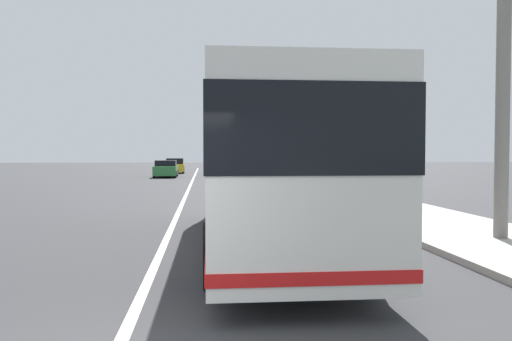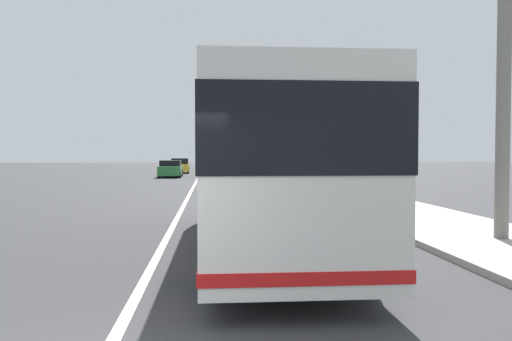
{
  "view_description": "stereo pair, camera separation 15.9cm",
  "coord_description": "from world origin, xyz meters",
  "px_view_note": "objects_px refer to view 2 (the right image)",
  "views": [
    {
      "loc": [
        -3.83,
        -0.9,
        2.02
      ],
      "look_at": [
        8.73,
        -2.19,
        1.59
      ],
      "focal_mm": 35.22,
      "sensor_mm": 36.0,
      "label": 1
    },
    {
      "loc": [
        -3.84,
        -1.06,
        2.02
      ],
      "look_at": [
        8.73,
        -2.19,
        1.59
      ],
      "focal_mm": 35.22,
      "sensor_mm": 36.0,
      "label": 2
    }
  ],
  "objects_px": {
    "coach_bus": "(264,161)",
    "car_far_distant": "(225,168)",
    "car_ahead_same_lane": "(171,169)",
    "car_behind_bus": "(180,166)",
    "utility_pole": "(504,55)"
  },
  "relations": [
    {
      "from": "coach_bus",
      "to": "utility_pole",
      "type": "relative_size",
      "value": 1.28
    },
    {
      "from": "car_ahead_same_lane",
      "to": "car_behind_bus",
      "type": "xyz_separation_m",
      "value": [
        8.87,
        -0.24,
        0.02
      ]
    },
    {
      "from": "coach_bus",
      "to": "car_behind_bus",
      "type": "distance_m",
      "value": 41.66
    },
    {
      "from": "car_ahead_same_lane",
      "to": "car_behind_bus",
      "type": "height_order",
      "value": "car_behind_bus"
    },
    {
      "from": "car_ahead_same_lane",
      "to": "car_behind_bus",
      "type": "relative_size",
      "value": 1.09
    },
    {
      "from": "coach_bus",
      "to": "car_behind_bus",
      "type": "bearing_deg",
      "value": 6.59
    },
    {
      "from": "car_ahead_same_lane",
      "to": "car_far_distant",
      "type": "xyz_separation_m",
      "value": [
        1.2,
        -4.71,
        0.03
      ]
    },
    {
      "from": "coach_bus",
      "to": "utility_pole",
      "type": "xyz_separation_m",
      "value": [
        -0.29,
        -5.28,
        2.33
      ]
    },
    {
      "from": "coach_bus",
      "to": "car_behind_bus",
      "type": "xyz_separation_m",
      "value": [
        41.42,
        4.35,
        -1.14
      ]
    },
    {
      "from": "coach_bus",
      "to": "car_far_distant",
      "type": "distance_m",
      "value": 33.77
    },
    {
      "from": "coach_bus",
      "to": "car_ahead_same_lane",
      "type": "distance_m",
      "value": 32.89
    },
    {
      "from": "car_behind_bus",
      "to": "utility_pole",
      "type": "distance_m",
      "value": 42.94
    },
    {
      "from": "car_behind_bus",
      "to": "car_far_distant",
      "type": "height_order",
      "value": "car_far_distant"
    },
    {
      "from": "car_far_distant",
      "to": "coach_bus",
      "type": "bearing_deg",
      "value": -175.77
    },
    {
      "from": "car_behind_bus",
      "to": "car_far_distant",
      "type": "distance_m",
      "value": 8.88
    }
  ]
}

